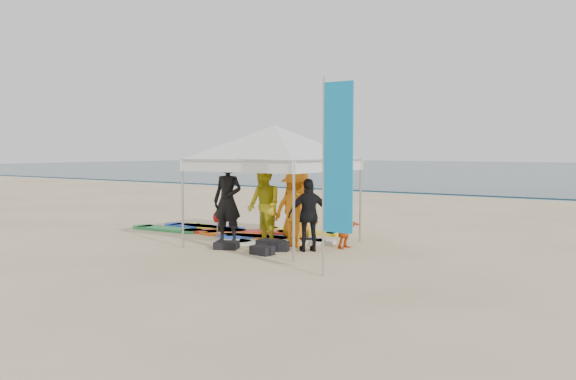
# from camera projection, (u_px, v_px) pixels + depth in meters

# --- Properties ---
(ground) EXTENTS (120.00, 120.00, 0.00)m
(ground) POSITION_uv_depth(u_px,v_px,m) (198.00, 255.00, 11.52)
(ground) COLOR beige
(ground) RESTS_ON ground
(ocean) EXTENTS (160.00, 84.00, 0.08)m
(ocean) POSITION_uv_depth(u_px,v_px,m) (570.00, 170.00, 61.57)
(ocean) COLOR #0C2633
(ocean) RESTS_ON ground
(shoreline_foam) EXTENTS (160.00, 1.20, 0.01)m
(shoreline_foam) POSITION_uv_depth(u_px,v_px,m) (458.00, 196.00, 26.70)
(shoreline_foam) COLOR silver
(shoreline_foam) RESTS_ON ground
(person_black_a) EXTENTS (0.77, 0.57, 1.94)m
(person_black_a) POSITION_uv_depth(u_px,v_px,m) (228.00, 201.00, 12.96)
(person_black_a) COLOR black
(person_black_a) RESTS_ON ground
(person_yellow) EXTENTS (1.08, 0.99, 1.79)m
(person_yellow) POSITION_uv_depth(u_px,v_px,m) (264.00, 206.00, 12.68)
(person_yellow) COLOR gold
(person_yellow) RESTS_ON ground
(person_orange_a) EXTENTS (1.10, 0.65, 1.68)m
(person_orange_a) POSITION_uv_depth(u_px,v_px,m) (295.00, 209.00, 12.47)
(person_orange_a) COLOR orange
(person_orange_a) RESTS_ON ground
(person_black_b) EXTENTS (0.92, 0.89, 1.55)m
(person_black_b) POSITION_uv_depth(u_px,v_px,m) (309.00, 215.00, 11.86)
(person_black_b) COLOR black
(person_black_b) RESTS_ON ground
(person_orange_b) EXTENTS (0.98, 0.69, 1.89)m
(person_orange_b) POSITION_uv_depth(u_px,v_px,m) (297.00, 201.00, 13.31)
(person_orange_b) COLOR orange
(person_orange_b) RESTS_ON ground
(person_seated) EXTENTS (0.36, 0.88, 0.92)m
(person_seated) POSITION_uv_depth(u_px,v_px,m) (344.00, 227.00, 12.25)
(person_seated) COLOR #E95514
(person_seated) RESTS_ON ground
(canopy_tent) EXTENTS (4.09, 4.09, 3.09)m
(canopy_tent) POSITION_uv_depth(u_px,v_px,m) (274.00, 126.00, 12.57)
(canopy_tent) COLOR #A5A5A8
(canopy_tent) RESTS_ON ground
(feather_flag) EXTENTS (0.57, 0.04, 3.36)m
(feather_flag) POSITION_uv_depth(u_px,v_px,m) (337.00, 160.00, 9.27)
(feather_flag) COLOR #A5A5A8
(feather_flag) RESTS_ON ground
(marker_pennant) EXTENTS (0.28, 0.28, 0.64)m
(marker_pennant) POSITION_uv_depth(u_px,v_px,m) (221.00, 217.00, 13.78)
(marker_pennant) COLOR #A5A5A8
(marker_pennant) RESTS_ON ground
(gear_pile) EXTENTS (1.66, 0.94, 0.22)m
(gear_pile) POSITION_uv_depth(u_px,v_px,m) (259.00, 246.00, 11.96)
(gear_pile) COLOR black
(gear_pile) RESTS_ON ground
(surfboard_spread) EXTENTS (5.62, 2.84, 0.07)m
(surfboard_spread) POSITION_uv_depth(u_px,v_px,m) (239.00, 233.00, 14.38)
(surfboard_spread) COLOR blue
(surfboard_spread) RESTS_ON ground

